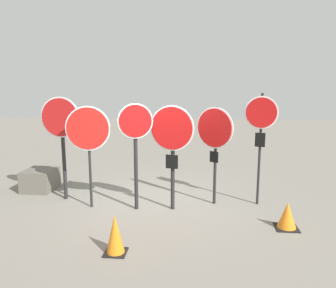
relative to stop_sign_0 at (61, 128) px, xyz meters
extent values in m
plane|color=gray|center=(2.21, -0.18, -1.71)|extent=(40.00, 40.00, 0.00)
cylinder|color=black|center=(0.00, 0.05, -0.63)|extent=(0.09, 0.09, 2.16)
cylinder|color=white|center=(0.00, -0.01, 0.26)|extent=(0.93, 0.07, 0.93)
cylinder|color=red|center=(0.00, -0.03, 0.26)|extent=(0.87, 0.07, 0.87)
cylinder|color=black|center=(0.79, -0.41, -0.73)|extent=(0.06, 0.06, 1.96)
cylinder|color=white|center=(0.80, -0.46, 0.07)|extent=(0.95, 0.15, 0.96)
cylinder|color=red|center=(0.80, -0.48, 0.07)|extent=(0.89, 0.14, 0.90)
cylinder|color=black|center=(1.81, -0.42, -0.55)|extent=(0.08, 0.08, 2.32)
cylinder|color=white|center=(1.83, -0.48, 0.24)|extent=(0.72, 0.22, 0.74)
cylinder|color=red|center=(1.84, -0.50, 0.24)|extent=(0.66, 0.21, 0.68)
cylinder|color=black|center=(2.61, -0.35, -0.69)|extent=(0.08, 0.08, 2.03)
cylinder|color=white|center=(2.59, -0.41, 0.09)|extent=(0.94, 0.22, 0.96)
cylinder|color=red|center=(2.59, -0.43, 0.09)|extent=(0.88, 0.21, 0.90)
cube|color=black|center=(2.59, -0.41, -0.63)|extent=(0.27, 0.08, 0.30)
cylinder|color=black|center=(3.53, 0.08, -0.60)|extent=(0.07, 0.07, 2.22)
cylinder|color=white|center=(3.50, 0.03, 0.05)|extent=(0.77, 0.53, 0.91)
cylinder|color=red|center=(3.49, 0.02, 0.05)|extent=(0.72, 0.49, 0.85)
cube|color=black|center=(3.50, 0.03, -0.60)|extent=(0.19, 0.14, 0.25)
cylinder|color=black|center=(4.51, 0.15, -0.45)|extent=(0.06, 0.06, 2.52)
cylinder|color=white|center=(4.50, 0.10, 0.39)|extent=(0.70, 0.21, 0.72)
cylinder|color=red|center=(4.49, 0.08, 0.39)|extent=(0.64, 0.19, 0.66)
cube|color=black|center=(4.50, 0.10, -0.21)|extent=(0.22, 0.08, 0.31)
cube|color=black|center=(1.85, -2.37, -1.70)|extent=(0.35, 0.35, 0.02)
cone|color=orange|center=(1.85, -2.37, -1.37)|extent=(0.29, 0.29, 0.64)
cube|color=black|center=(4.85, -1.13, -1.70)|extent=(0.42, 0.42, 0.02)
cone|color=orange|center=(4.85, -1.13, -1.44)|extent=(0.35, 0.35, 0.49)
cube|color=#605B51|center=(-0.93, 0.64, -1.44)|extent=(0.74, 0.83, 0.54)
camera|label=1|loc=(3.19, -7.17, 0.96)|focal=35.00mm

